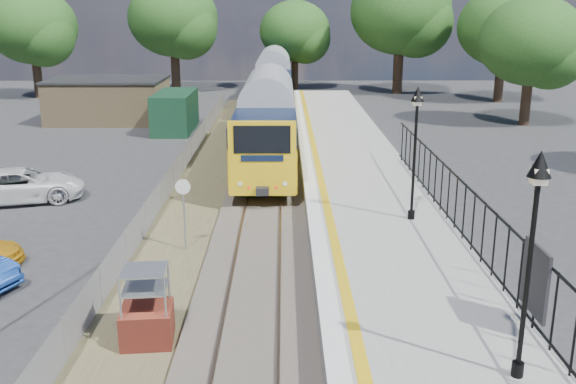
{
  "coord_description": "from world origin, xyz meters",
  "views": [
    {
      "loc": [
        0.86,
        -15.26,
        7.93
      ],
      "look_at": [
        0.99,
        5.57,
        2.0
      ],
      "focal_mm": 40.0,
      "sensor_mm": 36.0,
      "label": 1
    }
  ],
  "objects_px": {
    "train": "(272,92)",
    "brick_plinth": "(146,308)",
    "speed_sign": "(184,203)",
    "car_white": "(21,185)",
    "victorian_lamp_south": "(535,214)",
    "victorian_lamp_north": "(416,122)"
  },
  "relations": [
    {
      "from": "victorian_lamp_north",
      "to": "brick_plinth",
      "type": "bearing_deg",
      "value": -138.04
    },
    {
      "from": "victorian_lamp_south",
      "to": "brick_plinth",
      "type": "relative_size",
      "value": 2.32
    },
    {
      "from": "victorian_lamp_north",
      "to": "brick_plinth",
      "type": "xyz_separation_m",
      "value": [
        -7.8,
        -7.01,
        -3.35
      ]
    },
    {
      "from": "train",
      "to": "speed_sign",
      "type": "height_order",
      "value": "train"
    },
    {
      "from": "victorian_lamp_south",
      "to": "victorian_lamp_north",
      "type": "distance_m",
      "value": 10.0
    },
    {
      "from": "brick_plinth",
      "to": "speed_sign",
      "type": "bearing_deg",
      "value": 90.0
    },
    {
      "from": "brick_plinth",
      "to": "car_white",
      "type": "height_order",
      "value": "brick_plinth"
    },
    {
      "from": "brick_plinth",
      "to": "car_white",
      "type": "relative_size",
      "value": 0.38
    },
    {
      "from": "speed_sign",
      "to": "car_white",
      "type": "relative_size",
      "value": 0.49
    },
    {
      "from": "victorian_lamp_north",
      "to": "train",
      "type": "height_order",
      "value": "victorian_lamp_north"
    },
    {
      "from": "victorian_lamp_south",
      "to": "train",
      "type": "xyz_separation_m",
      "value": [
        -5.5,
        33.94,
        -1.96
      ]
    },
    {
      "from": "victorian_lamp_north",
      "to": "train",
      "type": "bearing_deg",
      "value": 102.48
    },
    {
      "from": "brick_plinth",
      "to": "speed_sign",
      "type": "relative_size",
      "value": 0.78
    },
    {
      "from": "victorian_lamp_north",
      "to": "victorian_lamp_south",
      "type": "bearing_deg",
      "value": -88.85
    },
    {
      "from": "victorian_lamp_north",
      "to": "speed_sign",
      "type": "xyz_separation_m",
      "value": [
        -7.8,
        -0.75,
        -2.6
      ]
    },
    {
      "from": "victorian_lamp_south",
      "to": "train",
      "type": "relative_size",
      "value": 0.11
    },
    {
      "from": "victorian_lamp_south",
      "to": "speed_sign",
      "type": "distance_m",
      "value": 12.51
    },
    {
      "from": "train",
      "to": "brick_plinth",
      "type": "relative_size",
      "value": 20.57
    },
    {
      "from": "train",
      "to": "speed_sign",
      "type": "bearing_deg",
      "value": -95.78
    },
    {
      "from": "victorian_lamp_south",
      "to": "victorian_lamp_north",
      "type": "xyz_separation_m",
      "value": [
        -0.2,
        10.0,
        0.0
      ]
    },
    {
      "from": "victorian_lamp_north",
      "to": "speed_sign",
      "type": "height_order",
      "value": "victorian_lamp_north"
    },
    {
      "from": "victorian_lamp_north",
      "to": "car_white",
      "type": "xyz_separation_m",
      "value": [
        -15.66,
        5.19,
        -3.58
      ]
    }
  ]
}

